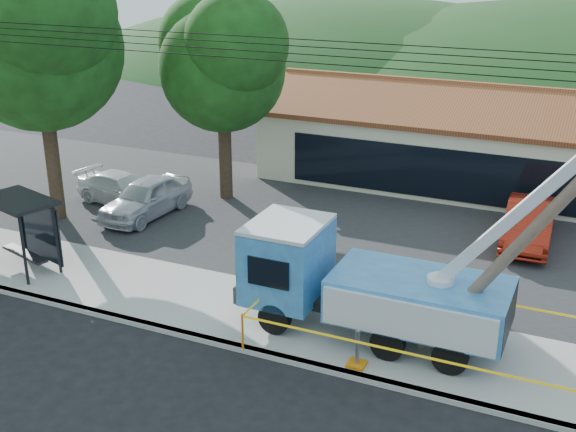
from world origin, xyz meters
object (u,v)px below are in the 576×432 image
Objects in this scene: car_red at (526,245)px; car_white at (124,206)px; leaning_pole at (554,209)px; car_silver at (148,218)px; bus_shelter at (25,217)px; utility_truck at (366,282)px.

car_red is 16.53m from car_white.
leaning_pole is 1.85× the size of car_white.
car_white is at bearing 158.70° from car_silver.
car_red is (14.57, 3.45, 0.00)m from car_silver.
car_red reaches higher than car_silver.
car_white is (-1.10, 6.72, -2.01)m from bus_shelter.
leaning_pole is 17.35m from car_silver.
utility_truck is at bearing -22.98° from car_silver.
car_red reaches higher than car_white.
car_silver is (0.65, 5.94, -2.01)m from bus_shelter.
utility_truck is 12.53m from car_silver.
utility_truck is at bearing 18.85° from bus_shelter.
bus_shelter is at bearing -93.36° from car_silver.
bus_shelter is at bearing -161.23° from car_white.
car_silver is 1.91m from car_white.
car_white is at bearing -172.88° from car_red.
bus_shelter is 0.62× the size of car_red.
utility_truck is 9.65m from car_red.
utility_truck is 11.83m from bus_shelter.
utility_truck reaches higher than car_red.
car_white is at bearing 160.23° from leaning_pole.
utility_truck is 2.27× the size of car_red.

